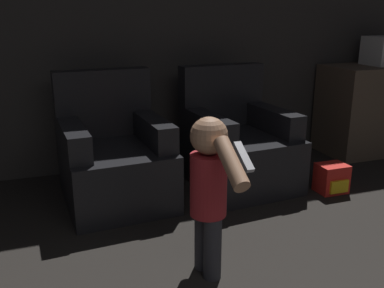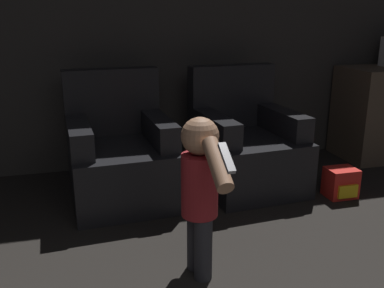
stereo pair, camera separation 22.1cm
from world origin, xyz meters
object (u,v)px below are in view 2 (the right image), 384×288
armchair_right (245,146)px  toy_backpack (341,183)px  person_toddler (200,186)px  armchair_left (120,156)px

armchair_right → toy_backpack: bearing=-39.9°
armchair_right → person_toddler: armchair_right is taller
person_toddler → toy_backpack: 1.65m
person_toddler → toy_backpack: bearing=-68.3°
armchair_left → person_toddler: (0.32, -1.22, 0.20)m
armchair_left → armchair_right: bearing=-3.5°
armchair_left → person_toddler: 1.28m
armchair_right → armchair_left: bearing=175.5°
armchair_right → person_toddler: size_ratio=1.09×
armchair_left → person_toddler: size_ratio=1.09×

